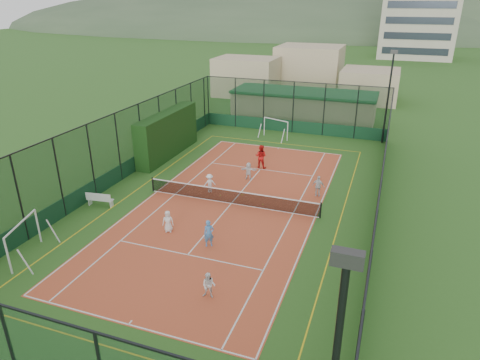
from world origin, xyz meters
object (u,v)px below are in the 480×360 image
(child_far_left, at_px, (210,183))
(child_near_mid, at_px, (209,233))
(white_bench, at_px, (100,199))
(child_far_right, at_px, (318,186))
(child_near_left, at_px, (168,221))
(coach, at_px, (261,156))
(floodlight_ne, at_px, (388,98))
(futsal_goal_near, at_px, (24,240))
(child_near_right, at_px, (209,285))
(clubhouse, at_px, (303,106))
(child_far_back, at_px, (249,171))
(futsal_goal_far, at_px, (276,129))

(child_far_left, bearing_deg, child_near_mid, 76.58)
(white_bench, relative_size, child_far_right, 1.18)
(child_near_left, bearing_deg, coach, 60.41)
(floodlight_ne, height_order, child_far_left, floodlight_ne)
(futsal_goal_near, bearing_deg, child_near_mid, -80.54)
(child_near_right, relative_size, child_far_right, 0.86)
(child_far_left, relative_size, child_far_right, 0.91)
(child_near_mid, height_order, child_near_right, child_near_mid)
(child_near_mid, bearing_deg, coach, 60.03)
(clubhouse, distance_m, futsal_goal_near, 32.30)
(child_near_left, bearing_deg, child_near_mid, -31.98)
(clubhouse, relative_size, white_bench, 8.83)
(floodlight_ne, bearing_deg, child_far_left, -124.64)
(child_near_left, xyz_separation_m, coach, (2.02, 11.33, 0.29))
(white_bench, bearing_deg, child_far_back, 36.75)
(child_near_right, bearing_deg, child_near_mid, 106.11)
(child_far_right, relative_size, child_far_back, 1.13)
(futsal_goal_near, distance_m, child_near_right, 10.18)
(floodlight_ne, xyz_separation_m, child_far_left, (-10.64, -15.40, -3.46))
(futsal_goal_near, xyz_separation_m, child_near_mid, (8.44, 4.16, -0.22))
(child_far_back, distance_m, coach, 2.51)
(child_near_mid, xyz_separation_m, child_near_right, (1.73, -3.97, -0.12))
(futsal_goal_far, height_order, coach, coach)
(child_near_right, distance_m, child_far_back, 13.69)
(child_far_right, bearing_deg, child_near_mid, 68.60)
(white_bench, xyz_separation_m, coach, (7.70, 9.88, 0.46))
(clubhouse, height_order, futsal_goal_near, clubhouse)
(child_near_right, distance_m, coach, 16.12)
(child_far_right, bearing_deg, white_bench, 32.22)
(white_bench, xyz_separation_m, child_far_back, (7.54, 7.39, 0.17))
(futsal_goal_far, height_order, child_near_left, futsal_goal_far)
(coach, bearing_deg, child_far_right, 145.64)
(futsal_goal_far, relative_size, child_far_left, 2.12)
(clubhouse, relative_size, futsal_goal_far, 5.44)
(child_far_right, bearing_deg, floodlight_ne, -97.87)
(floodlight_ne, relative_size, futsal_goal_near, 2.70)
(child_far_left, height_order, child_far_right, child_far_right)
(floodlight_ne, bearing_deg, child_far_right, -104.54)
(clubhouse, bearing_deg, child_far_left, -95.60)
(child_near_right, bearing_deg, futsal_goal_far, 90.88)
(coach, bearing_deg, child_near_left, 81.22)
(futsal_goal_near, height_order, coach, futsal_goal_near)
(child_far_right, bearing_deg, futsal_goal_far, -55.38)
(white_bench, height_order, child_near_mid, child_near_mid)
(child_far_right, bearing_deg, clubhouse, -68.31)
(clubhouse, bearing_deg, child_near_mid, -88.53)
(white_bench, relative_size, futsal_goal_near, 0.56)
(futsal_goal_far, distance_m, coach, 7.90)
(child_far_right, bearing_deg, child_far_back, -6.25)
(child_near_mid, relative_size, child_near_right, 1.19)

